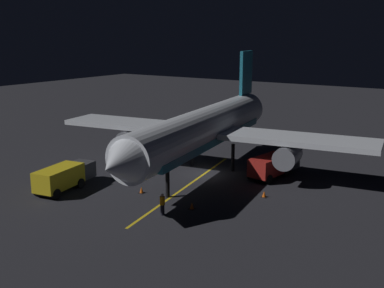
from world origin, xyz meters
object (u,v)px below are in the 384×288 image
object	(u,v)px
traffic_cone_far	(192,206)
ground_crew_worker	(162,204)
baggage_truck	(64,177)
catering_truck	(273,165)
traffic_cone_near_right	(264,194)
airliner	(206,129)
traffic_cone_near_left	(142,190)
traffic_cone_under_wing	(82,182)

from	to	relation	value
traffic_cone_far	ground_crew_worker	bearing A→B (deg)	62.68
baggage_truck	ground_crew_worker	bearing A→B (deg)	-180.00
catering_truck	traffic_cone_far	world-z (taller)	catering_truck
catering_truck	traffic_cone_near_right	world-z (taller)	catering_truck
airliner	traffic_cone_near_right	world-z (taller)	airliner
airliner	traffic_cone_far	bearing A→B (deg)	115.80
airliner	ground_crew_worker	world-z (taller)	airliner
traffic_cone_near_left	traffic_cone_far	size ratio (longest dim) A/B	1.00
ground_crew_worker	baggage_truck	bearing A→B (deg)	0.00
baggage_truck	traffic_cone_near_right	world-z (taller)	baggage_truck
baggage_truck	traffic_cone_under_wing	xyz separation A→B (m)	(-0.24, -1.91, -0.93)
traffic_cone_under_wing	catering_truck	bearing A→B (deg)	-138.86
traffic_cone_near_left	catering_truck	bearing A→B (deg)	-125.23
baggage_truck	catering_truck	distance (m)	19.87
airliner	baggage_truck	world-z (taller)	airliner
airliner	catering_truck	xyz separation A→B (m)	(-6.30, -2.48, -3.37)
airliner	baggage_truck	xyz separation A→B (m)	(7.79, 11.52, -3.36)
traffic_cone_near_left	traffic_cone_near_right	distance (m)	10.72
catering_truck	traffic_cone_near_right	size ratio (longest dim) A/B	11.96
catering_truck	traffic_cone_far	xyz separation A→B (m)	(1.85, 11.68, -0.91)
baggage_truck	traffic_cone_far	xyz separation A→B (m)	(-12.23, -2.32, -0.93)
traffic_cone_near_right	ground_crew_worker	bearing A→B (deg)	59.03
baggage_truck	traffic_cone_near_left	size ratio (longest dim) A/B	12.24
ground_crew_worker	traffic_cone_far	size ratio (longest dim) A/B	3.16
airliner	traffic_cone_near_right	xyz separation A→B (m)	(-8.10, 3.44, -4.29)
traffic_cone_under_wing	traffic_cone_far	world-z (taller)	same
traffic_cone_under_wing	traffic_cone_near_right	bearing A→B (deg)	-158.48
traffic_cone_under_wing	baggage_truck	bearing A→B (deg)	82.96
baggage_truck	traffic_cone_near_right	distance (m)	17.85
traffic_cone_near_right	airliner	bearing A→B (deg)	-23.04
catering_truck	traffic_cone_near_left	size ratio (longest dim) A/B	11.96
catering_truck	baggage_truck	bearing A→B (deg)	44.84
traffic_cone_near_left	ground_crew_worker	bearing A→B (deg)	146.28
catering_truck	traffic_cone_far	distance (m)	11.87
ground_crew_worker	traffic_cone_far	world-z (taller)	ground_crew_worker
ground_crew_worker	traffic_cone_near_right	size ratio (longest dim) A/B	3.16
catering_truck	traffic_cone_near_left	bearing A→B (deg)	54.77
catering_truck	ground_crew_worker	world-z (taller)	catering_truck
traffic_cone_near_left	traffic_cone_near_right	size ratio (longest dim) A/B	1.00
ground_crew_worker	traffic_cone_far	bearing A→B (deg)	-117.32
catering_truck	ground_crew_worker	xyz separation A→B (m)	(3.05, 14.01, -0.28)
airliner	catering_truck	world-z (taller)	airliner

